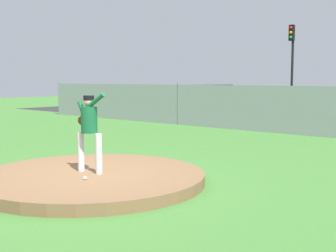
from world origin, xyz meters
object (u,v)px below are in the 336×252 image
(pitcher_youth, at_px, (89,125))
(parked_car_navy, at_px, (207,102))
(traffic_cone_orange, at_px, (285,123))
(baseball, at_px, (85,178))
(traffic_light_near, at_px, (292,54))

(pitcher_youth, relative_size, parked_car_navy, 0.34)
(traffic_cone_orange, bearing_deg, baseball, -80.68)
(baseball, relative_size, traffic_light_near, 0.01)
(baseball, xyz_separation_m, parked_car_navy, (-7.88, 14.56, 0.60))
(traffic_cone_orange, xyz_separation_m, traffic_light_near, (-3.35, 7.37, 3.26))
(parked_car_navy, bearing_deg, traffic_cone_orange, -23.78)
(baseball, bearing_deg, parked_car_navy, 118.44)
(traffic_light_near, bearing_deg, traffic_cone_orange, -65.56)
(baseball, height_order, traffic_light_near, traffic_light_near)
(pitcher_youth, bearing_deg, baseball, -46.21)
(traffic_cone_orange, height_order, traffic_light_near, traffic_light_near)
(parked_car_navy, distance_m, traffic_light_near, 6.04)
(traffic_light_near, bearing_deg, parked_car_navy, -118.38)
(traffic_light_near, bearing_deg, baseball, -74.63)
(baseball, height_order, parked_car_navy, parked_car_navy)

